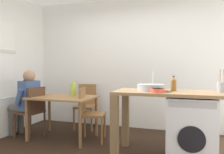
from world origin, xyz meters
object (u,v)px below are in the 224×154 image
mixing_bowl (158,90)px  vase (73,89)px  chair_person_seat (33,109)px  utensil_crock (222,87)px  chair_spare_by_wall (86,103)px  chair_opposite (89,111)px  seated_person (26,99)px  washing_machine (191,129)px  dining_table (63,102)px  bottle_tall_green (174,84)px

mixing_bowl → vase: (-1.54, 0.60, -0.09)m
chair_person_seat → utensil_crock: utensil_crock is taller
chair_spare_by_wall → mixing_bowl: (1.60, -1.27, 0.44)m
mixing_bowl → chair_spare_by_wall: bearing=141.5°
chair_person_seat → utensil_crock: size_ratio=3.00×
chair_opposite → seated_person: 1.20m
chair_person_seat → washing_machine: 2.65m
mixing_bowl → chair_person_seat: bearing=170.1°
vase → chair_opposite: bearing=-11.5°
chair_opposite → washing_machine: 1.66m
dining_table → seated_person: seated_person is taller
chair_person_seat → chair_spare_by_wall: bearing=-27.4°
seated_person → chair_person_seat: bearing=-90.0°
chair_spare_by_wall → vase: 0.76m
chair_opposite → utensil_crock: bearing=69.0°
chair_person_seat → chair_opposite: (1.02, 0.14, 0.00)m
chair_opposite → washing_machine: (1.62, -0.34, -0.08)m
chair_spare_by_wall → dining_table: bearing=73.9°
seated_person → vase: bearing=-69.4°
utensil_crock → dining_table: bearing=174.2°
chair_spare_by_wall → vase: (0.06, -0.67, 0.35)m
chair_opposite → utensil_crock: (1.99, -0.28, 0.48)m
chair_opposite → bottle_tall_green: (1.40, -0.27, 0.51)m
chair_person_seat → seated_person: bearing=90.0°
bottle_tall_green → chair_opposite: bearing=169.1°
dining_table → bottle_tall_green: (1.87, -0.23, 0.37)m
utensil_crock → chair_person_seat: bearing=177.3°
dining_table → seated_person: bearing=-172.9°
chair_person_seat → chair_spare_by_wall: size_ratio=1.00×
seated_person → washing_machine: (2.81, -0.22, -0.24)m
chair_spare_by_wall → chair_person_seat: bearing=44.7°
mixing_bowl → utensil_crock: bearing=17.8°
chair_spare_by_wall → utensil_crock: size_ratio=3.00×
chair_opposite → bottle_tall_green: size_ratio=4.34×
dining_table → chair_opposite: (0.48, 0.03, -0.14)m
dining_table → chair_opposite: chair_opposite is taller
mixing_bowl → utensil_crock: (0.78, 0.25, 0.04)m
dining_table → bottle_tall_green: size_ratio=5.31×
chair_person_seat → seated_person: seated_person is taller
dining_table → bottle_tall_green: 1.92m
dining_table → chair_spare_by_wall: 0.79m
washing_machine → mixing_bowl: 0.69m
seated_person → bottle_tall_green: size_ratio=5.79×
chair_spare_by_wall → washing_machine: size_ratio=1.05×
washing_machine → bottle_tall_green: bearing=162.9°
chair_person_seat → seated_person: (-0.16, 0.02, 0.16)m
utensil_crock → mixing_bowl: bearing=-162.2°
chair_person_seat → chair_spare_by_wall: same height
washing_machine → vase: 2.04m
dining_table → vase: vase is taller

